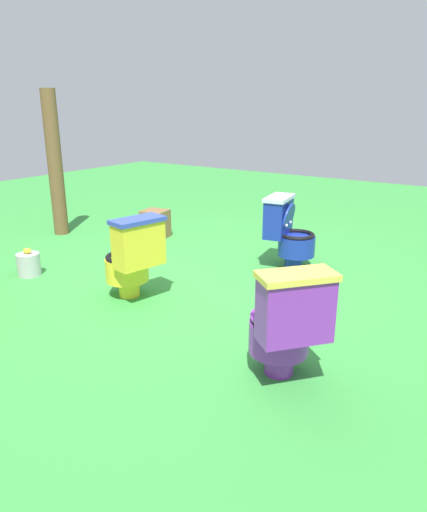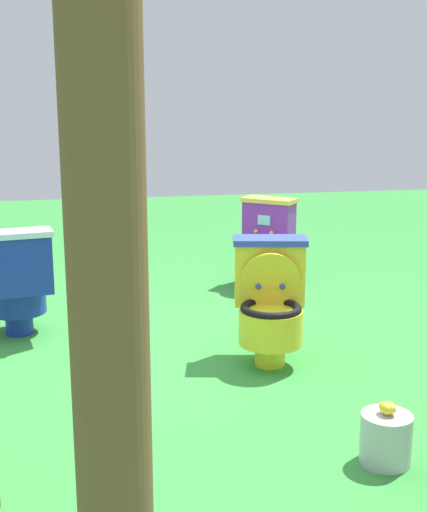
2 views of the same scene
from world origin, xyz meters
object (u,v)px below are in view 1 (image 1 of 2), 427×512
object	(u,v)px
toilet_blue	(288,232)
toilet_yellow	(132,257)
toilet_purple	(286,324)
small_crate	(155,224)
wooden_post	(55,164)
lemon_bucket	(29,264)

from	to	relation	value
toilet_blue	toilet_yellow	xyz separation A→B (m)	(0.72, 1.48, 0.00)
toilet_purple	small_crate	distance (m)	3.41
toilet_blue	toilet_yellow	size ratio (longest dim) A/B	1.00
toilet_yellow	wooden_post	size ratio (longest dim) A/B	0.41
toilet_purple	toilet_yellow	bearing A→B (deg)	115.85
wooden_post	toilet_purple	bearing A→B (deg)	159.80
toilet_blue	toilet_yellow	world-z (taller)	same
small_crate	lemon_bucket	distance (m)	1.75
toilet_purple	wooden_post	bearing A→B (deg)	109.61
toilet_blue	small_crate	xyz separation A→B (m)	(1.86, -0.10, -0.20)
toilet_yellow	small_crate	bearing A→B (deg)	47.95
toilet_yellow	toilet_blue	bearing A→B (deg)	-13.72
toilet_purple	wooden_post	xyz separation A→B (m)	(3.89, -1.43, 0.52)
toilet_purple	toilet_yellow	size ratio (longest dim) A/B	1.00
toilet_blue	small_crate	size ratio (longest dim) A/B	2.11
toilet_purple	small_crate	xyz separation A→B (m)	(2.77, -1.99, -0.20)
wooden_post	small_crate	world-z (taller)	wooden_post
wooden_post	small_crate	bearing A→B (deg)	-153.58
wooden_post	lemon_bucket	size ratio (longest dim) A/B	6.44
wooden_post	small_crate	distance (m)	1.44
toilet_purple	toilet_blue	size ratio (longest dim) A/B	1.00
toilet_blue	toilet_purple	bearing A→B (deg)	16.00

